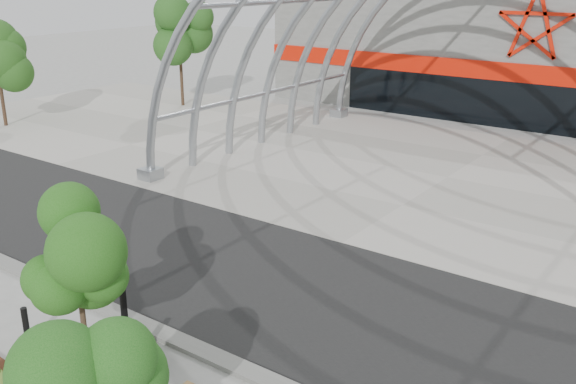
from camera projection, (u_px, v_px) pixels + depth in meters
ground at (190, 340)px, 15.24m from camera, size 140.00×140.00×0.00m
road at (278, 284)px, 17.91m from camera, size 140.00×7.00×0.02m
forecourt at (447, 178)px, 27.10m from camera, size 60.00×17.00×0.04m
kerb at (182, 342)px, 15.03m from camera, size 60.00×0.50×0.12m
arena_building at (567, 44)px, 39.54m from camera, size 34.00×15.24×8.00m
vault_canopy at (447, 178)px, 27.10m from camera, size 20.80×15.80×20.36m
street_tree_0 at (76, 256)px, 13.22m from camera, size 1.67×1.67×3.82m
bench_0 at (126, 353)px, 14.34m from camera, size 2.18×0.73×0.45m
bollard_0 at (26, 325)px, 14.98m from camera, size 0.15×0.15×0.92m
bollard_1 at (136, 343)px, 14.13m from camera, size 0.17×0.17×1.05m
bollard_2 at (124, 308)px, 15.60m from camera, size 0.17×0.17×1.05m
bg_tree_0 at (179, 32)px, 40.11m from camera, size 3.00×3.00×6.45m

